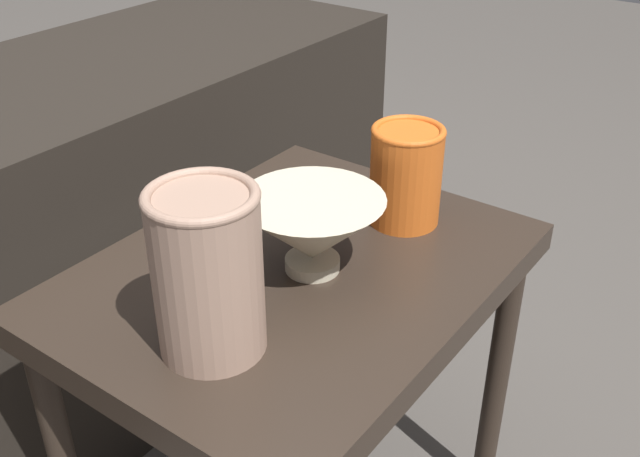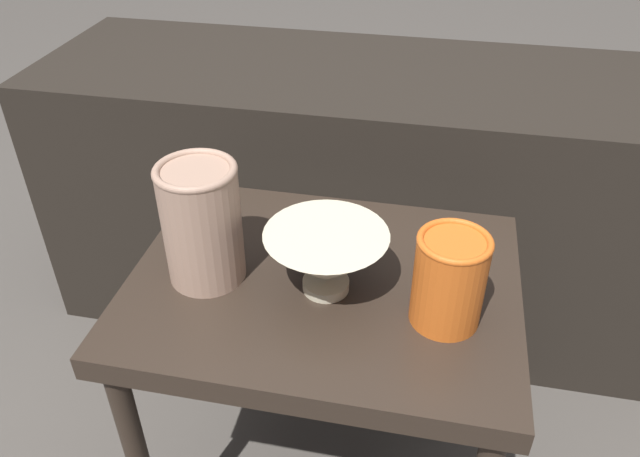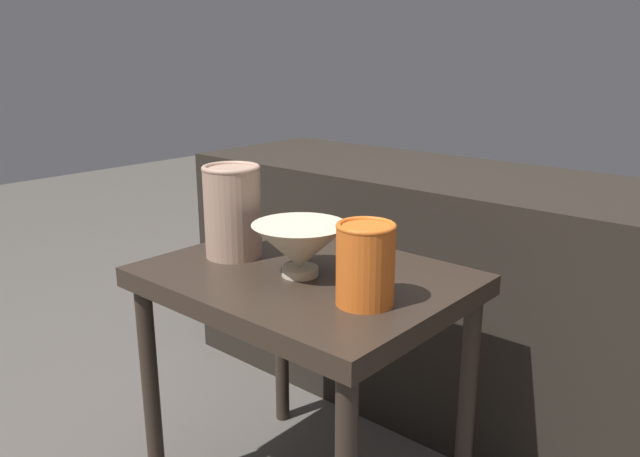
# 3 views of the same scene
# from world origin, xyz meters

# --- Properties ---
(table) EXTENTS (0.61, 0.47, 0.54)m
(table) POSITION_xyz_m (0.00, 0.00, 0.47)
(table) COLOR #2D231C
(table) RESTS_ON ground_plane
(couch_backdrop) EXTENTS (1.55, 0.50, 0.65)m
(couch_backdrop) POSITION_xyz_m (0.00, 0.59, 0.33)
(couch_backdrop) COLOR black
(couch_backdrop) RESTS_ON ground_plane
(bowl) EXTENTS (0.18, 0.18, 0.10)m
(bowl) POSITION_xyz_m (0.01, -0.02, 0.60)
(bowl) COLOR beige
(bowl) RESTS_ON table
(vase_textured_left) EXTENTS (0.12, 0.12, 0.19)m
(vase_textured_left) POSITION_xyz_m (-0.18, -0.03, 0.64)
(vase_textured_left) COLOR tan
(vase_textured_left) RESTS_ON table
(vase_colorful_right) EXTENTS (0.10, 0.10, 0.14)m
(vase_colorful_right) POSITION_xyz_m (0.19, -0.05, 0.61)
(vase_colorful_right) COLOR orange
(vase_colorful_right) RESTS_ON table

